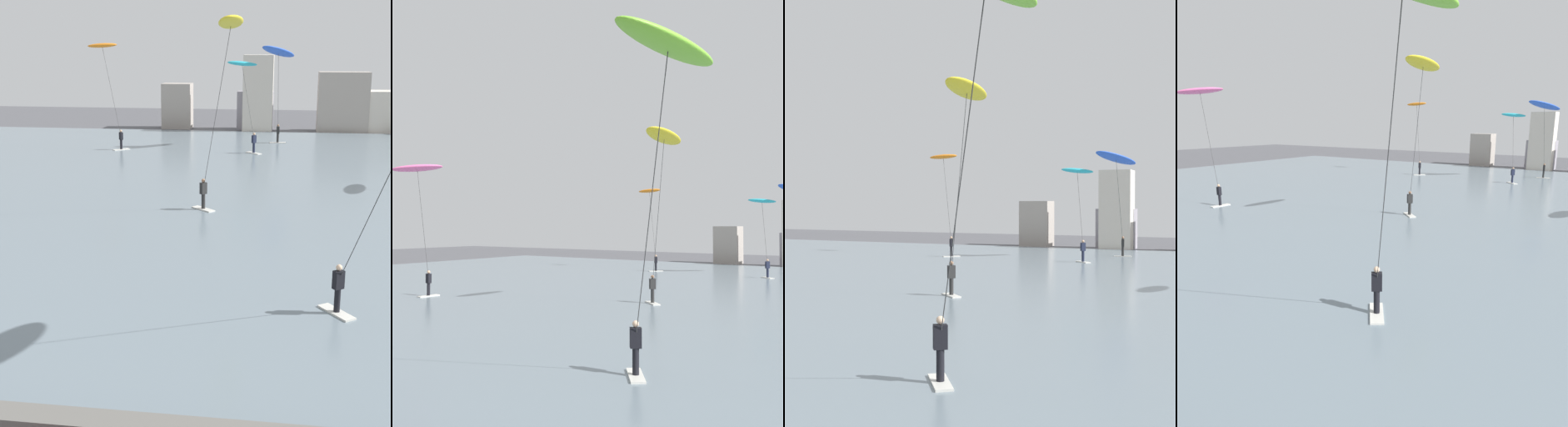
# 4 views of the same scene
# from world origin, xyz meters

# --- Properties ---
(water_bay) EXTENTS (84.00, 52.00, 0.10)m
(water_bay) POSITION_xyz_m (0.00, 30.41, 0.05)
(water_bay) COLOR slate
(water_bay) RESTS_ON ground
(far_shore_buildings) EXTENTS (28.91, 4.00, 7.55)m
(far_shore_buildings) POSITION_xyz_m (3.62, 58.23, 2.58)
(far_shore_buildings) COLOR #A89E93
(far_shore_buildings) RESTS_ON ground
(kitesurfer_blue) EXTENTS (3.41, 4.49, 8.57)m
(kitesurfer_blue) POSITION_xyz_m (0.17, 46.78, 7.49)
(kitesurfer_blue) COLOR silver
(kitesurfer_blue) RESTS_ON water_bay
(kitesurfer_orange) EXTENTS (4.05, 3.87, 8.61)m
(kitesurfer_orange) POSITION_xyz_m (-14.20, 45.50, 7.30)
(kitesurfer_orange) COLOR silver
(kitesurfer_orange) RESTS_ON water_bay
(kitesurfer_cyan) EXTENTS (3.25, 4.52, 7.22)m
(kitesurfer_cyan) POSITION_xyz_m (-2.58, 45.62, 6.09)
(kitesurfer_cyan) COLOR silver
(kitesurfer_cyan) RESTS_ON water_bay
(kitesurfer_yellow) EXTENTS (2.72, 3.80, 9.83)m
(kitesurfer_yellow) POSITION_xyz_m (-1.81, 23.31, 8.79)
(kitesurfer_yellow) COLOR silver
(kitesurfer_yellow) RESTS_ON water_bay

